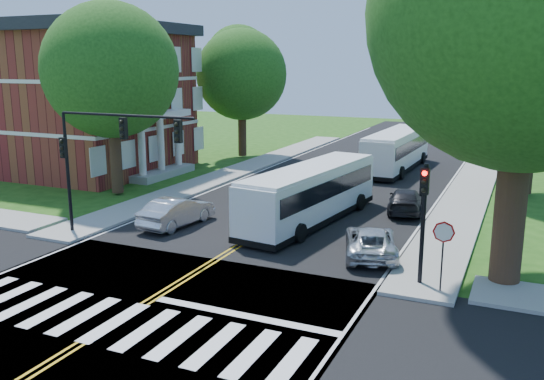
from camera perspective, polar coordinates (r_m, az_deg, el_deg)
The scene contains 23 objects.
ground at distance 19.54m, azimuth -14.37°, elevation -12.04°, with size 140.00×140.00×0.00m, color #1E4B12.
road at distance 34.66m, azimuth 4.31°, elevation -0.84°, with size 14.00×96.00×0.01m, color black.
cross_road at distance 19.54m, azimuth -14.37°, elevation -12.02°, with size 60.00×12.00×0.01m, color black.
center_line at distance 38.36m, azimuth 6.34°, elevation 0.44°, with size 0.36×70.00×0.01m, color gold.
edge_line_w at distance 40.89m, azimuth -2.77°, elevation 1.25°, with size 0.12×70.00×0.01m, color silver.
edge_line_e at distance 36.92m, azimuth 16.43°, elevation -0.48°, with size 0.12×70.00×0.01m, color silver.
crosswalk at distance 19.19m, azimuth -15.31°, elevation -12.52°, with size 12.60×3.00×0.01m, color silver.
stop_bar at distance 19.00m, azimuth -2.76°, elevation -12.32°, with size 6.60×0.40×0.01m, color silver.
sidewalk_nw at distance 44.17m, azimuth -2.75°, elevation 2.18°, with size 2.60×40.00×0.15m, color gray.
sidewalk_ne at distance 39.68m, azimuth 19.18°, elevation 0.31°, with size 2.60×40.00×0.15m, color gray.
tree_ne_big at distance 21.82m, azimuth 24.06°, elevation 15.76°, with size 10.80×10.80×14.91m.
tree_west_near at distance 35.95m, azimuth -15.68°, elevation 11.33°, with size 8.00×8.00×11.40m.
tree_west_far at distance 49.14m, azimuth -3.03°, elevation 11.34°, with size 7.60×7.60×10.67m.
tree_east_mid at distance 37.76m, azimuth 24.82°, elevation 11.19°, with size 8.40×8.40×11.93m.
brick_building at distance 47.49m, azimuth -20.74°, elevation 8.62°, with size 20.00×13.00×10.80m.
signal_nw at distance 26.77m, azimuth -16.24°, elevation 4.26°, with size 7.15×0.46×5.66m.
signal_ne at distance 21.05m, azimuth 14.79°, elevation -1.72°, with size 0.30×0.46×4.40m.
stop_sign at distance 20.75m, azimuth 16.61°, elevation -4.72°, with size 0.76×0.08×2.53m.
bus_lead at distance 29.24m, azimuth 3.88°, elevation -0.30°, with size 3.77×11.27×2.86m.
bus_follow at distance 44.58m, azimuth 12.26°, elevation 3.94°, with size 3.06×11.45×2.94m.
hatchback at distance 29.02m, azimuth -9.40°, elevation -2.12°, with size 1.54×4.42×1.46m, color silver.
suv at distance 24.62m, azimuth 9.75°, elevation -5.06°, with size 2.07×4.48×1.24m, color silver.
dark_sedan at distance 32.11m, azimuth 13.09°, elevation -1.04°, with size 1.78×4.38×1.27m, color black.
Camera 1 is at (11.34, -13.76, 7.99)m, focal length 38.00 mm.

